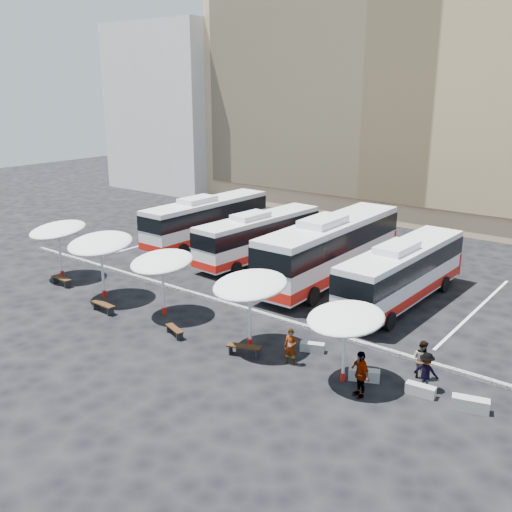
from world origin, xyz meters
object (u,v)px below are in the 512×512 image
Objects in this scene: bus_3 at (403,271)px; wood_bench_0 at (61,279)px; passenger_3 at (426,371)px; passenger_1 at (422,360)px; sunshade_0 at (58,230)px; sunshade_3 at (250,285)px; sunshade_1 at (100,244)px; conc_bench_0 at (312,347)px; conc_bench_2 at (421,390)px; wood_bench_3 at (244,348)px; conc_bench_1 at (364,375)px; wood_bench_1 at (103,306)px; passenger_2 at (360,374)px; passenger_0 at (291,347)px; bus_1 at (260,235)px; sunshade_2 at (162,262)px; bus_0 at (207,219)px; wood_bench_2 at (175,330)px; conc_bench_3 at (470,404)px; bus_2 at (331,247)px; sunshade_4 at (346,319)px.

wood_bench_0 is at bearing -149.05° from bus_3.
passenger_1 is at bearing -61.34° from passenger_3.
sunshade_0 reaches higher than sunshade_3.
sunshade_1 reaches higher than conc_bench_0.
wood_bench_0 is at bearing 0.33° from passenger_3.
conc_bench_2 reaches higher than conc_bench_0.
wood_bench_3 is 1.26× the size of conc_bench_1.
conc_bench_0 is at bearing 14.10° from wood_bench_1.
wood_bench_3 is 1.45× the size of conc_bench_0.
sunshade_0 is 7.58m from wood_bench_1.
sunshade_3 reaches higher than passenger_2.
conc_bench_1 is (19.75, 0.76, -0.13)m from wood_bench_0.
wood_bench_1 is at bearing 170.10° from passenger_0.
sunshade_0 is at bearing -2.27° from passenger_3.
bus_1 is 11.12m from sunshade_2.
sunshade_2 is at bearing 4.44° from sunshade_1.
sunshade_1 reaches higher than bus_0.
conc_bench_0 is at bearing 23.24° from wood_bench_2.
sunshade_0 is 2.85× the size of wood_bench_2.
conc_bench_1 is 3.28m from passenger_0.
wood_bench_3 is at bearing -5.34° from sunshade_0.
conc_bench_1 is 0.77× the size of passenger_0.
conc_bench_2 is at bearing 89.16° from passenger_3.
sunshade_2 is 13.57m from passenger_1.
conc_bench_0 is 5.39m from conc_bench_2.
sunshade_0 is 2.37× the size of passenger_1.
sunshade_0 reaches higher than wood_bench_1.
conc_bench_3 is at bearing 170.75° from passenger_1.
passenger_3 is (15.84, -9.96, -0.94)m from bus_1.
wood_bench_2 is at bearing 34.13° from passenger_1.
sunshade_3 is 2.79m from wood_bench_3.
bus_2 is at bearing 101.26° from wood_bench_3.
bus_0 is 7.25× the size of wood_bench_1.
sunshade_4 reaches higher than wood_bench_0.
conc_bench_2 is 0.69× the size of passenger_1.
bus_1 is 17.40m from conc_bench_1.
bus_1 reaches higher than conc_bench_0.
bus_1 is 9.91× the size of conc_bench_0.
wood_bench_3 is (-2.82, -10.27, -1.46)m from bus_3.
conc_bench_0 is 0.66× the size of passenger_1.
bus_2 is 13.78m from passenger_2.
sunshade_1 is 1.07× the size of sunshade_3.
bus_3 is at bearing 57.75° from wood_bench_2.
sunshade_2 is 2.97× the size of conc_bench_2.
bus_1 is at bearing 136.95° from conc_bench_0.
bus_2 is at bearing 100.41° from sunshade_3.
conc_bench_1 is (3.07, -0.94, 0.03)m from conc_bench_0.
bus_0 is 12.00m from bus_2.
sunshade_3 is 3.68× the size of conc_bench_0.
passenger_2 is (1.08, -0.63, -1.79)m from sunshade_4.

